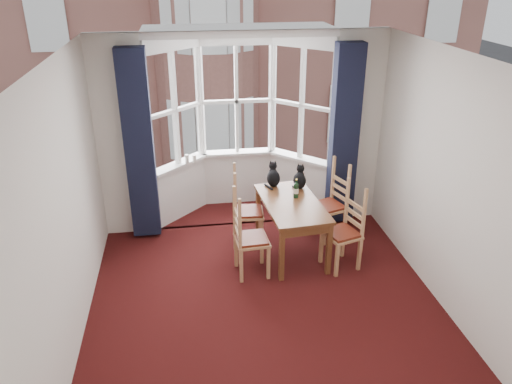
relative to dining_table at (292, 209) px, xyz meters
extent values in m
plane|color=black|center=(-0.52, -1.32, -0.65)|extent=(4.50, 4.50, 0.00)
plane|color=white|center=(-0.52, -1.32, 2.15)|extent=(4.50, 4.50, 0.00)
plane|color=silver|center=(-2.52, -1.32, 0.75)|extent=(0.00, 4.50, 4.50)
plane|color=silver|center=(1.48, -1.32, 0.75)|extent=(0.00, 4.50, 4.50)
plane|color=silver|center=(-0.52, -3.57, 0.75)|extent=(4.00, 0.00, 4.00)
cube|color=silver|center=(-2.17, 0.93, 0.75)|extent=(0.70, 0.12, 2.80)
cube|color=silver|center=(1.13, 0.93, 0.75)|extent=(0.70, 0.12, 2.80)
cube|color=black|center=(-1.94, 0.75, 0.70)|extent=(0.38, 0.22, 2.60)
cube|color=black|center=(0.90, 0.75, 0.70)|extent=(0.38, 0.22, 2.60)
cube|color=brown|center=(0.00, 0.00, 0.08)|extent=(0.82, 1.38, 0.04)
cube|color=brown|center=(-0.25, -0.64, -0.29)|extent=(0.06, 0.06, 0.71)
cube|color=brown|center=(-0.36, 0.59, -0.29)|extent=(0.06, 0.06, 0.71)
cube|color=brown|center=(0.36, -0.59, -0.29)|extent=(0.06, 0.06, 0.71)
cube|color=brown|center=(0.25, 0.64, -0.29)|extent=(0.06, 0.06, 0.71)
cube|color=tan|center=(-0.59, -0.42, -0.17)|extent=(0.43, 0.45, 0.06)
cube|color=#5B1D0F|center=(-0.59, -0.42, -0.15)|extent=(0.39, 0.40, 0.03)
cube|color=tan|center=(-0.53, 0.32, -0.17)|extent=(0.43, 0.45, 0.06)
cube|color=#5B1D0F|center=(-0.53, 0.32, -0.15)|extent=(0.39, 0.41, 0.03)
cube|color=tan|center=(0.55, -0.44, -0.17)|extent=(0.51, 0.52, 0.06)
cube|color=#5B1D0F|center=(0.55, -0.44, -0.15)|extent=(0.46, 0.47, 0.03)
cube|color=tan|center=(0.60, 0.33, -0.17)|extent=(0.51, 0.53, 0.06)
cube|color=#5B1D0F|center=(0.60, 0.33, -0.15)|extent=(0.46, 0.48, 0.03)
ellipsoid|color=black|center=(-0.15, 0.55, 0.21)|extent=(0.20, 0.25, 0.24)
sphere|color=black|center=(-0.14, 0.63, 0.37)|extent=(0.12, 0.12, 0.11)
cone|color=black|center=(-0.17, 0.63, 0.42)|extent=(0.04, 0.04, 0.05)
cone|color=black|center=(-0.11, 0.63, 0.42)|extent=(0.04, 0.04, 0.05)
ellipsoid|color=black|center=(0.20, 0.43, 0.21)|extent=(0.24, 0.27, 0.23)
sphere|color=black|center=(0.22, 0.50, 0.35)|extent=(0.14, 0.14, 0.11)
cone|color=black|center=(0.19, 0.51, 0.41)|extent=(0.05, 0.05, 0.05)
cone|color=black|center=(0.25, 0.49, 0.41)|extent=(0.05, 0.05, 0.05)
cylinder|color=black|center=(0.08, 0.13, 0.19)|extent=(0.07, 0.07, 0.19)
sphere|color=black|center=(0.08, 0.13, 0.28)|extent=(0.06, 0.06, 0.06)
cylinder|color=black|center=(0.08, 0.13, 0.32)|extent=(0.03, 0.03, 0.08)
cylinder|color=gold|center=(0.08, 0.13, 0.36)|extent=(0.03, 0.03, 0.02)
cylinder|color=silver|center=(0.08, 0.13, 0.20)|extent=(0.07, 0.07, 0.07)
cylinder|color=white|center=(-1.32, 1.28, 0.29)|extent=(0.06, 0.06, 0.13)
cylinder|color=white|center=(-1.21, 1.31, 0.28)|extent=(0.06, 0.06, 0.11)
plane|color=#333335|center=(-0.52, 30.93, -6.65)|extent=(80.00, 80.00, 0.00)
cube|color=#93574C|center=(-0.52, 12.93, 0.35)|extent=(18.00, 6.00, 14.00)
cylinder|color=#93574C|center=(-0.52, 9.93, 0.35)|extent=(3.20, 3.20, 14.00)
camera|label=1|loc=(-1.32, -5.71, 2.95)|focal=35.00mm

